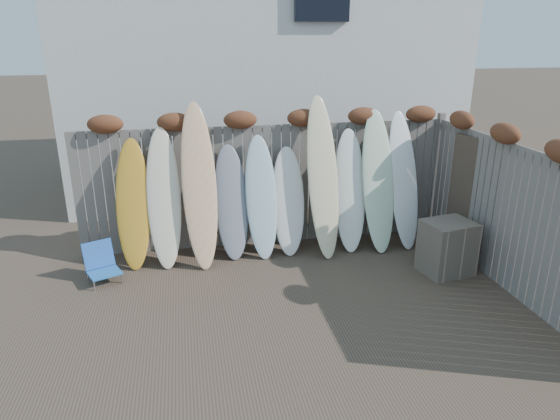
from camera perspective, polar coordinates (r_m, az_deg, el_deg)
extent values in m
plane|color=#493A2D|center=(6.44, 2.08, -11.99)|extent=(80.00, 80.00, 0.00)
cube|color=slate|center=(8.19, -1.61, 2.78)|extent=(6.00, 0.10, 2.00)
cube|color=slate|center=(9.14, 17.33, 4.01)|extent=(0.10, 0.10, 2.10)
ellipsoid|color=brown|center=(7.88, -19.35, 9.24)|extent=(0.52, 0.28, 0.28)
ellipsoid|color=brown|center=(7.80, -11.98, 9.81)|extent=(0.52, 0.28, 0.28)
ellipsoid|color=brown|center=(7.85, -4.56, 10.23)|extent=(0.52, 0.28, 0.28)
ellipsoid|color=brown|center=(8.02, 2.67, 10.48)|extent=(0.52, 0.28, 0.28)
ellipsoid|color=brown|center=(8.31, 9.50, 10.56)|extent=(0.52, 0.28, 0.28)
ellipsoid|color=brown|center=(8.71, 15.80, 10.51)|extent=(0.52, 0.28, 0.28)
cube|color=slate|center=(7.39, 25.13, -1.07)|extent=(0.10, 4.40, 2.00)
ellipsoid|color=brown|center=(7.40, 24.34, 7.98)|extent=(0.28, 0.56, 0.28)
ellipsoid|color=brown|center=(8.31, 20.07, 9.65)|extent=(0.28, 0.56, 0.28)
cube|color=silver|center=(11.97, -2.63, 17.87)|extent=(8.00, 5.00, 6.00)
cube|color=blue|center=(7.57, -19.45, -6.75)|extent=(0.53, 0.51, 0.03)
cube|color=blue|center=(7.66, -20.06, -4.77)|extent=(0.44, 0.29, 0.39)
cylinder|color=silver|center=(7.42, -20.46, -8.09)|extent=(0.03, 0.03, 0.16)
cylinder|color=silver|center=(7.70, -21.09, -7.14)|extent=(0.03, 0.03, 0.16)
cylinder|color=#A2A2A8|center=(7.51, -17.62, -7.42)|extent=(0.03, 0.03, 0.16)
cylinder|color=#ACABB3|center=(7.78, -18.36, -6.51)|extent=(0.03, 0.03, 0.16)
cube|color=brown|center=(7.74, 18.54, -4.08)|extent=(0.77, 0.68, 0.80)
cube|color=#503831|center=(8.10, 21.80, 0.78)|extent=(0.33, 1.25, 1.90)
ellipsoid|color=gold|center=(7.76, -16.44, 0.62)|extent=(0.57, 0.73, 1.91)
ellipsoid|color=#F3E6C7|center=(7.68, -13.13, 1.29)|extent=(0.52, 0.74, 2.05)
ellipsoid|color=#F89F70|center=(7.55, -9.20, 2.70)|extent=(0.54, 0.87, 2.42)
ellipsoid|color=gray|center=(7.81, -5.59, 0.87)|extent=(0.54, 0.65, 1.75)
ellipsoid|color=#ABCBD7|center=(7.81, -2.15, 1.47)|extent=(0.50, 0.68, 1.88)
ellipsoid|color=white|center=(7.93, 0.95, 0.99)|extent=(0.55, 0.64, 1.68)
ellipsoid|color=beige|center=(7.84, 4.92, 3.72)|extent=(0.53, 0.89, 2.47)
ellipsoid|color=white|center=(8.13, 7.98, 2.21)|extent=(0.58, 0.74, 1.93)
ellipsoid|color=silver|center=(8.18, 11.15, 3.22)|extent=(0.52, 0.78, 2.23)
ellipsoid|color=white|center=(8.39, 13.92, 3.28)|extent=(0.56, 0.81, 2.19)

